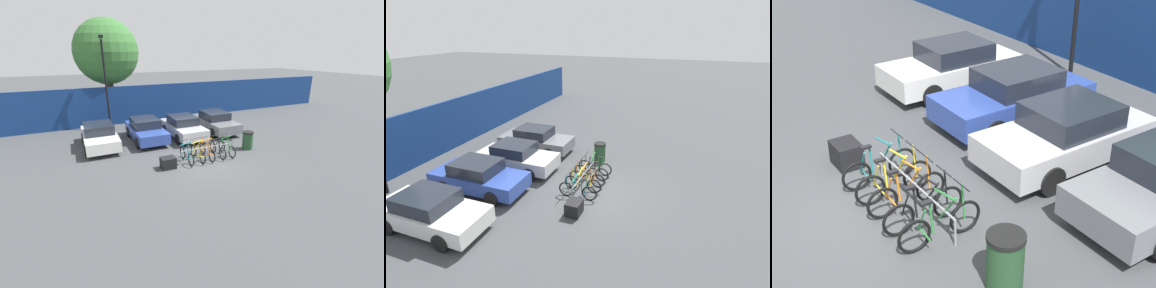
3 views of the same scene
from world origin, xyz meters
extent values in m
plane|color=#424447|center=(0.00, 0.00, 0.00)|extent=(120.00, 120.00, 0.00)
cylinder|color=gray|center=(0.44, 0.68, 0.55)|extent=(2.90, 0.04, 0.04)
cylinder|color=gray|center=(-1.01, 0.68, 0.28)|extent=(0.04, 0.04, 0.55)
cylinder|color=gray|center=(1.89, 0.68, 0.28)|extent=(0.04, 0.04, 0.55)
torus|color=black|center=(-0.76, 0.00, 0.33)|extent=(0.06, 0.66, 0.66)
torus|color=black|center=(-0.76, 1.05, 0.33)|extent=(0.06, 0.66, 0.66)
cylinder|color=#197A7F|center=(-0.76, 0.68, 0.65)|extent=(0.60, 0.04, 0.76)
cylinder|color=#197A7F|center=(-0.76, 0.63, 0.96)|extent=(0.68, 0.04, 0.16)
cylinder|color=#197A7F|center=(-0.76, 0.35, 0.59)|extent=(0.14, 0.04, 0.63)
cylinder|color=#197A7F|center=(-0.76, 0.15, 0.61)|extent=(0.32, 0.03, 0.58)
cylinder|color=#197A7F|center=(-0.76, 0.20, 0.31)|extent=(0.40, 0.03, 0.08)
cylinder|color=#197A7F|center=(-0.76, 1.01, 0.68)|extent=(0.12, 0.04, 0.69)
cylinder|color=black|center=(-0.76, 0.97, 1.04)|extent=(0.52, 0.03, 0.03)
cube|color=black|center=(-0.76, 0.25, 0.93)|extent=(0.10, 0.22, 0.05)
torus|color=black|center=(-0.12, 0.00, 0.33)|extent=(0.06, 0.66, 0.66)
torus|color=black|center=(-0.12, 1.05, 0.33)|extent=(0.06, 0.66, 0.66)
cylinder|color=yellow|center=(-0.12, 0.68, 0.65)|extent=(0.60, 0.04, 0.76)
cylinder|color=yellow|center=(-0.12, 0.63, 0.96)|extent=(0.68, 0.04, 0.16)
cylinder|color=yellow|center=(-0.12, 0.35, 0.59)|extent=(0.14, 0.04, 0.63)
cylinder|color=yellow|center=(-0.12, 0.15, 0.61)|extent=(0.32, 0.03, 0.58)
cylinder|color=yellow|center=(-0.12, 0.20, 0.31)|extent=(0.40, 0.03, 0.08)
cylinder|color=yellow|center=(-0.12, 1.01, 0.68)|extent=(0.12, 0.04, 0.69)
cylinder|color=black|center=(-0.12, 0.97, 1.04)|extent=(0.52, 0.03, 0.03)
cube|color=black|center=(-0.12, 0.25, 0.93)|extent=(0.10, 0.22, 0.05)
torus|color=black|center=(0.42, 0.00, 0.33)|extent=(0.06, 0.66, 0.66)
torus|color=black|center=(0.42, 1.05, 0.33)|extent=(0.06, 0.66, 0.66)
cylinder|color=orange|center=(0.42, 0.68, 0.65)|extent=(0.60, 0.04, 0.76)
cylinder|color=orange|center=(0.42, 0.63, 0.96)|extent=(0.68, 0.04, 0.16)
cylinder|color=orange|center=(0.42, 0.35, 0.59)|extent=(0.14, 0.04, 0.63)
cylinder|color=orange|center=(0.42, 0.15, 0.61)|extent=(0.32, 0.03, 0.58)
cylinder|color=orange|center=(0.42, 0.20, 0.31)|extent=(0.40, 0.03, 0.08)
cylinder|color=orange|center=(0.42, 1.01, 0.68)|extent=(0.12, 0.04, 0.69)
cylinder|color=black|center=(0.42, 0.97, 1.04)|extent=(0.52, 0.03, 0.03)
cube|color=black|center=(0.42, 0.25, 0.93)|extent=(0.10, 0.22, 0.05)
torus|color=black|center=(1.07, 0.00, 0.33)|extent=(0.06, 0.66, 0.66)
torus|color=black|center=(1.07, 1.05, 0.33)|extent=(0.06, 0.66, 0.66)
cylinder|color=black|center=(1.07, 0.68, 0.65)|extent=(0.60, 0.04, 0.76)
cylinder|color=black|center=(1.07, 0.63, 0.96)|extent=(0.68, 0.04, 0.16)
cylinder|color=black|center=(1.07, 0.35, 0.59)|extent=(0.14, 0.04, 0.63)
cylinder|color=black|center=(1.07, 0.15, 0.61)|extent=(0.32, 0.03, 0.58)
cylinder|color=black|center=(1.07, 0.20, 0.31)|extent=(0.40, 0.03, 0.08)
cylinder|color=black|center=(1.07, 1.01, 0.68)|extent=(0.12, 0.04, 0.69)
cylinder|color=black|center=(1.07, 0.97, 1.04)|extent=(0.52, 0.03, 0.03)
cube|color=black|center=(1.07, 0.25, 0.93)|extent=(0.10, 0.22, 0.05)
torus|color=black|center=(1.64, 0.00, 0.33)|extent=(0.06, 0.66, 0.66)
torus|color=black|center=(1.64, 1.05, 0.33)|extent=(0.06, 0.66, 0.66)
cylinder|color=#288438|center=(1.64, 0.68, 0.65)|extent=(0.60, 0.04, 0.76)
cylinder|color=#288438|center=(1.64, 0.63, 0.96)|extent=(0.68, 0.04, 0.16)
cylinder|color=#288438|center=(1.64, 0.35, 0.59)|extent=(0.14, 0.04, 0.63)
cylinder|color=#288438|center=(1.64, 0.15, 0.61)|extent=(0.32, 0.03, 0.58)
cylinder|color=#288438|center=(1.64, 0.20, 0.31)|extent=(0.40, 0.03, 0.08)
cylinder|color=#288438|center=(1.64, 1.01, 0.68)|extent=(0.12, 0.04, 0.69)
cylinder|color=black|center=(1.64, 0.97, 1.04)|extent=(0.52, 0.03, 0.03)
cube|color=black|center=(1.64, 0.25, 0.93)|extent=(0.10, 0.22, 0.05)
cube|color=silver|center=(-4.48, 4.71, 0.57)|extent=(1.80, 4.13, 0.62)
cube|color=#1E232D|center=(-4.48, 4.81, 1.14)|extent=(1.58, 1.90, 0.52)
cylinder|color=black|center=(-5.34, 5.90, 0.32)|extent=(0.20, 0.64, 0.64)
cylinder|color=black|center=(-3.63, 5.90, 0.32)|extent=(0.20, 0.64, 0.64)
cylinder|color=black|center=(-5.34, 3.51, 0.32)|extent=(0.20, 0.64, 0.64)
cylinder|color=black|center=(-3.63, 3.51, 0.32)|extent=(0.20, 0.64, 0.64)
cube|color=#2D479E|center=(-1.67, 4.80, 0.57)|extent=(1.80, 4.18, 0.62)
cube|color=#1E232D|center=(-1.67, 4.90, 1.14)|extent=(1.58, 1.92, 0.52)
cylinder|color=black|center=(-2.53, 6.01, 0.32)|extent=(0.20, 0.64, 0.64)
cylinder|color=black|center=(-0.82, 6.01, 0.32)|extent=(0.20, 0.64, 0.64)
cylinder|color=black|center=(-2.53, 3.58, 0.32)|extent=(0.20, 0.64, 0.64)
cylinder|color=black|center=(-0.82, 3.58, 0.32)|extent=(0.20, 0.64, 0.64)
cube|color=#B7B7BC|center=(0.72, 4.38, 0.57)|extent=(1.80, 4.05, 0.62)
cube|color=#1E232D|center=(0.72, 4.48, 1.14)|extent=(1.58, 1.86, 0.52)
cylinder|color=black|center=(-0.13, 5.55, 0.32)|extent=(0.20, 0.64, 0.64)
cylinder|color=black|center=(1.58, 5.55, 0.32)|extent=(0.20, 0.64, 0.64)
cylinder|color=black|center=(-0.13, 3.20, 0.32)|extent=(0.20, 0.64, 0.64)
cylinder|color=black|center=(1.58, 3.20, 0.32)|extent=(0.20, 0.64, 0.64)
cylinder|color=black|center=(2.43, 3.42, 0.32)|extent=(0.20, 0.64, 0.64)
cylinder|color=#234728|center=(3.20, 0.75, 0.47)|extent=(0.60, 0.60, 0.95)
cylinder|color=black|center=(3.20, 0.75, 0.99)|extent=(0.63, 0.63, 0.08)
cube|color=black|center=(-1.88, 0.24, 0.28)|extent=(0.70, 0.56, 0.55)
cylinder|color=brown|center=(-2.69, 11.30, 1.74)|extent=(0.59, 0.59, 3.49)
camera|label=1|loc=(-5.69, -10.52, 5.35)|focal=24.00mm
camera|label=2|loc=(-11.06, -3.42, 6.84)|focal=28.00mm
camera|label=3|loc=(8.23, -3.41, 6.01)|focal=50.00mm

